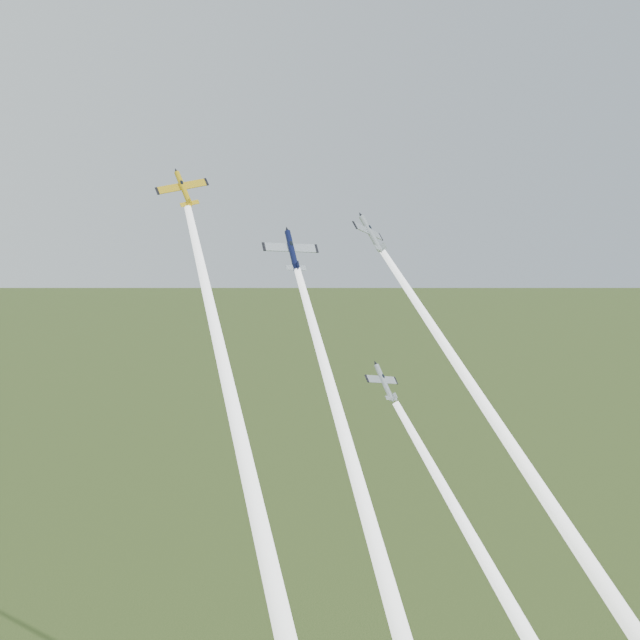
{
  "coord_description": "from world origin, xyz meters",
  "views": [
    {
      "loc": [
        -66.72,
        -88.95,
        107.89
      ],
      "look_at": [
        0.0,
        -6.0,
        92.0
      ],
      "focal_mm": 45.0,
      "sensor_mm": 36.0,
      "label": 1
    }
  ],
  "objects_px": {
    "plane_yellow": "(183,189)",
    "plane_silver_low": "(384,382)",
    "plane_navy": "(292,250)",
    "plane_silver_right": "(371,233)"
  },
  "relations": [
    {
      "from": "plane_yellow",
      "to": "plane_silver_right",
      "type": "height_order",
      "value": "plane_yellow"
    },
    {
      "from": "plane_navy",
      "to": "plane_silver_low",
      "type": "xyz_separation_m",
      "value": [
        4.52,
        -14.57,
        -17.27
      ]
    },
    {
      "from": "plane_yellow",
      "to": "plane_navy",
      "type": "relative_size",
      "value": 0.85
    },
    {
      "from": "plane_yellow",
      "to": "plane_navy",
      "type": "xyz_separation_m",
      "value": [
        14.35,
        -5.11,
        -8.61
      ]
    },
    {
      "from": "plane_yellow",
      "to": "plane_silver_low",
      "type": "height_order",
      "value": "plane_yellow"
    },
    {
      "from": "plane_navy",
      "to": "plane_silver_low",
      "type": "height_order",
      "value": "plane_navy"
    },
    {
      "from": "plane_yellow",
      "to": "plane_silver_low",
      "type": "distance_m",
      "value": 37.59
    },
    {
      "from": "plane_silver_right",
      "to": "plane_silver_low",
      "type": "height_order",
      "value": "plane_silver_right"
    },
    {
      "from": "plane_yellow",
      "to": "plane_silver_low",
      "type": "xyz_separation_m",
      "value": [
        18.87,
        -19.68,
        -25.88
      ]
    },
    {
      "from": "plane_yellow",
      "to": "plane_silver_low",
      "type": "bearing_deg",
      "value": -31.63
    }
  ]
}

